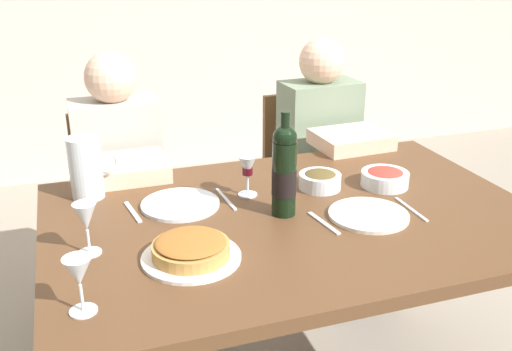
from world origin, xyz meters
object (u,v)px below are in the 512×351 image
object	(u,v)px
olive_bowl	(320,180)
baked_tart	(191,250)
wine_glass_left_diner	(79,274)
dinner_plate_left_setting	(180,204)
wine_glass_centre	(248,168)
diner_left	(124,196)
wine_glass_right_diner	(86,219)
salad_bowl	(385,177)
diner_right	(330,166)
chair_right	(306,173)
chair_left	(120,200)
water_pitcher	(86,171)
dining_table	(293,240)
wine_bottle	(284,171)
dinner_plate_right_setting	(369,215)

from	to	relation	value
olive_bowl	baked_tart	bearing A→B (deg)	-147.85
wine_glass_left_diner	dinner_plate_left_setting	world-z (taller)	wine_glass_left_diner
baked_tart	olive_bowl	distance (m)	0.62
wine_glass_centre	diner_left	world-z (taller)	diner_left
wine_glass_left_diner	wine_glass_right_diner	xyz separation A→B (m)	(0.03, 0.27, 0.00)
baked_tart	wine_glass_right_diner	xyz separation A→B (m)	(-0.25, 0.12, 0.07)
salad_bowl	wine_glass_centre	world-z (taller)	wine_glass_centre
wine_glass_left_diner	diner_right	size ratio (longest dim) A/B	0.12
chair_right	chair_left	bearing A→B (deg)	-0.48
olive_bowl	wine_glass_left_diner	xyz separation A→B (m)	(-0.81, -0.48, 0.07)
wine_glass_left_diner	diner_right	distance (m)	1.51
water_pitcher	dining_table	bearing A→B (deg)	-29.66
dining_table	dinner_plate_left_setting	bearing A→B (deg)	152.24
wine_glass_left_diner	diner_right	bearing A→B (deg)	42.34
wine_glass_centre	chair_right	world-z (taller)	wine_glass_centre
chair_right	dinner_plate_left_setting	bearing A→B (deg)	41.52
dinner_plate_left_setting	chair_left	size ratio (longest dim) A/B	0.29
wine_bottle	chair_left	world-z (taller)	wine_bottle
baked_tart	wine_glass_left_diner	size ratio (longest dim) A/B	1.90
wine_glass_right_diner	diner_left	xyz separation A→B (m)	(0.16, 0.69, -0.25)
baked_tart	diner_left	distance (m)	0.83
chair_right	olive_bowl	bearing A→B (deg)	66.52
olive_bowl	diner_left	world-z (taller)	diner_left
salad_bowl	olive_bowl	xyz separation A→B (m)	(-0.22, 0.05, 0.00)
wine_glass_left_diner	chair_right	distance (m)	1.69
wine_glass_right_diner	chair_left	bearing A→B (deg)	80.12
olive_bowl	diner_left	distance (m)	0.80
olive_bowl	wine_bottle	bearing A→B (deg)	-142.20
wine_bottle	wine_glass_left_diner	world-z (taller)	wine_bottle
wine_glass_right_diner	chair_right	distance (m)	1.48
baked_tart	dinner_plate_left_setting	size ratio (longest dim) A/B	1.06
dinner_plate_right_setting	diner_left	bearing A→B (deg)	131.84
wine_bottle	wine_glass_centre	world-z (taller)	wine_bottle
wine_glass_right_diner	dinner_plate_left_setting	distance (m)	0.38
baked_tart	wine_glass_right_diner	size ratio (longest dim) A/B	1.80
chair_right	dining_table	bearing A→B (deg)	61.17
dining_table	chair_right	bearing A→B (deg)	64.06
wine_bottle	baked_tart	world-z (taller)	wine_bottle
dining_table	diner_right	world-z (taller)	diner_right
baked_tart	dinner_plate_right_setting	world-z (taller)	baked_tart
baked_tart	dining_table	bearing A→B (deg)	25.19
olive_bowl	wine_glass_left_diner	distance (m)	0.94
dining_table	diner_left	bearing A→B (deg)	124.96
dining_table	diner_right	bearing A→B (deg)	56.19
dining_table	wine_bottle	bearing A→B (deg)	159.49
wine_bottle	wine_glass_centre	bearing A→B (deg)	109.57
salad_bowl	wine_glass_left_diner	bearing A→B (deg)	-157.36
dining_table	wine_glass_left_diner	world-z (taller)	wine_glass_left_diner
dinner_plate_left_setting	dinner_plate_right_setting	distance (m)	0.59
salad_bowl	dinner_plate_right_setting	distance (m)	0.26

